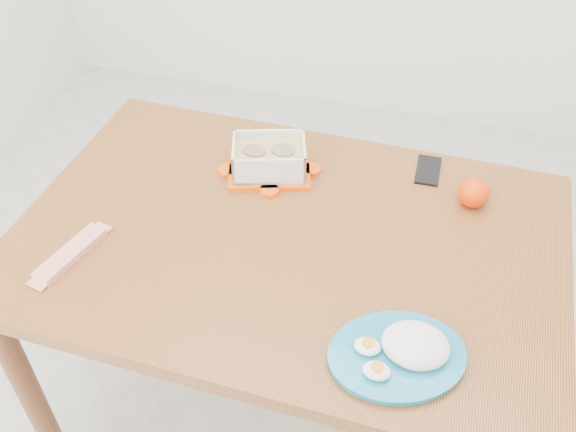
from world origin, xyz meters
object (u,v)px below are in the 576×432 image
(dining_table, at_px, (288,262))
(food_container, at_px, (269,159))
(smartphone, at_px, (428,170))
(orange_fruit, at_px, (474,192))
(rice_plate, at_px, (403,351))

(dining_table, relative_size, food_container, 5.26)
(smartphone, bearing_deg, orange_fruit, -42.34)
(orange_fruit, relative_size, smartphone, 0.64)
(dining_table, bearing_deg, smartphone, 50.44)
(food_container, height_order, rice_plate, food_container)
(orange_fruit, bearing_deg, food_container, -178.73)
(orange_fruit, relative_size, rice_plate, 0.22)
(food_container, relative_size, orange_fruit, 3.22)
(orange_fruit, bearing_deg, dining_table, -150.95)
(food_container, bearing_deg, rice_plate, -66.25)
(rice_plate, bearing_deg, orange_fruit, 55.88)
(dining_table, xyz_separation_m, orange_fruit, (0.41, 0.23, 0.13))
(dining_table, height_order, smartphone, smartphone)
(dining_table, distance_m, orange_fruit, 0.48)
(dining_table, distance_m, rice_plate, 0.43)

